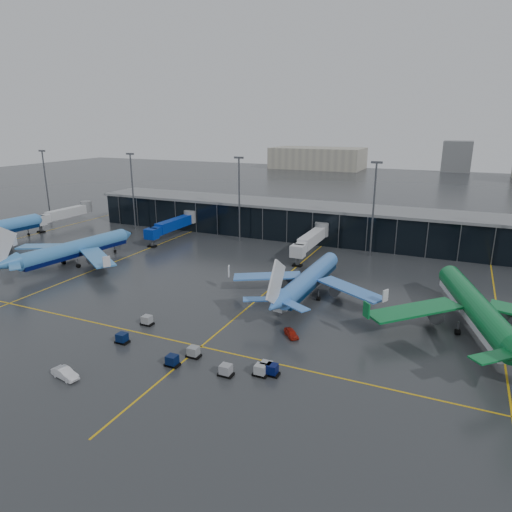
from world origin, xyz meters
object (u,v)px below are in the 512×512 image
at_px(mobile_airstair, 282,306).
at_px(airliner_aer_lingus, 477,293).
at_px(airliner_klm_near, 310,268).
at_px(service_van_white, 65,373).
at_px(airliner_arkefly, 75,239).
at_px(service_van_red, 291,333).
at_px(baggage_carts, 204,355).

bearing_deg(mobile_airstair, airliner_aer_lingus, 23.30).
distance_m(airliner_klm_near, service_van_white, 50.79).
bearing_deg(airliner_arkefly, airliner_klm_near, 10.34).
bearing_deg(service_van_red, baggage_carts, -168.49).
xyz_separation_m(baggage_carts, mobile_airstair, (3.97, 23.17, 0.01)).
bearing_deg(airliner_aer_lingus, service_van_white, -158.87).
bearing_deg(airliner_aer_lingus, airliner_klm_near, 155.62).
height_order(airliner_aer_lingus, service_van_red, airliner_aer_lingus).
height_order(mobile_airstair, service_van_white, mobile_airstair).
bearing_deg(airliner_klm_near, service_van_red, -78.97).
relative_size(airliner_klm_near, baggage_carts, 1.34).
bearing_deg(baggage_carts, airliner_aer_lingus, 37.07).
bearing_deg(service_van_white, service_van_red, -34.15).
height_order(baggage_carts, service_van_white, baggage_carts).
bearing_deg(airliner_aer_lingus, airliner_arkefly, 162.68).
xyz_separation_m(airliner_aer_lingus, baggage_carts, (-37.83, -28.57, -6.27)).
distance_m(baggage_carts, mobile_airstair, 23.50).
bearing_deg(mobile_airstair, baggage_carts, -85.50).
distance_m(airliner_klm_near, baggage_carts, 33.85).
distance_m(airliner_aer_lingus, service_van_white, 67.70).
distance_m(mobile_airstair, service_van_red, 11.65).
bearing_deg(service_van_red, airliner_arkefly, 123.60).
bearing_deg(service_van_white, airliner_arkefly, 53.28).
xyz_separation_m(airliner_arkefly, baggage_carts, (55.27, -29.60, -5.77)).
bearing_deg(airliner_klm_near, service_van_white, -113.74).
distance_m(service_van_red, service_van_white, 35.87).
height_order(airliner_aer_lingus, service_van_white, airliner_aer_lingus).
distance_m(airliner_klm_near, mobile_airstair, 11.26).
height_order(airliner_aer_lingus, baggage_carts, airliner_aer_lingus).
bearing_deg(service_van_white, baggage_carts, -40.34).
relative_size(airliner_arkefly, service_van_red, 11.01).
height_order(airliner_klm_near, mobile_airstair, airliner_klm_near).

